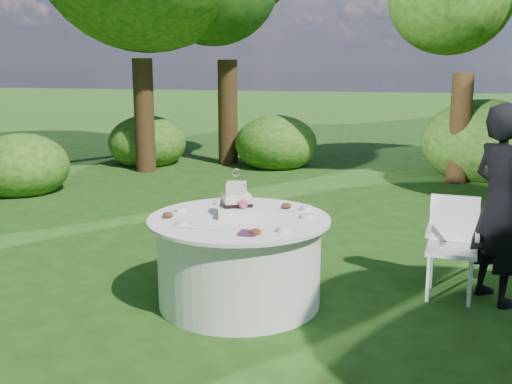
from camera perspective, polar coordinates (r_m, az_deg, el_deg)
ground at (r=5.35m, az=-1.58°, el=-10.44°), size 80.00×80.00×0.00m
napkins at (r=4.61m, az=-0.77°, el=-3.93°), size 0.14×0.14×0.02m
feather_plume at (r=4.80m, az=-5.55°, el=-3.36°), size 0.48×0.07×0.01m
guest at (r=5.55m, az=22.28°, el=-1.13°), size 0.70×0.76×1.74m
table at (r=5.22m, az=-1.60°, el=-6.49°), size 1.56×1.56×0.77m
cake at (r=5.11m, az=-1.87°, el=-1.12°), size 0.36×0.36×0.42m
chair at (r=5.64m, az=18.21°, el=-4.28°), size 0.47×0.46×0.89m
votives at (r=5.13m, az=-0.97°, el=-2.12°), size 1.22×0.89×0.04m
petal_cups at (r=5.03m, az=-1.83°, el=-2.38°), size 0.99×0.99×0.05m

